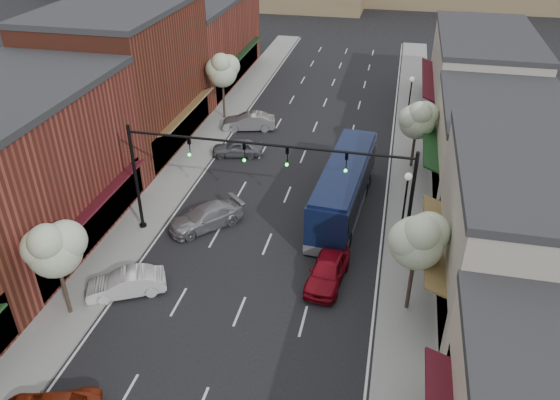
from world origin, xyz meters
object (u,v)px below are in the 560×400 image
Objects in this scene: tree_right_far at (418,119)px; coach_bus at (344,187)px; tree_left_near at (54,247)px; parked_car_d at (237,148)px; red_hatchback at (328,270)px; lamp_post_near at (406,195)px; tree_right_near at (418,239)px; signal_mast_right at (367,188)px; parked_car_c at (206,217)px; tree_left_far at (222,69)px; lamp_post_far at (410,93)px; parked_car_e at (249,122)px; signal_mast_left at (172,167)px; parked_car_b at (126,283)px.

tree_right_far reaches higher than coach_bus.
parked_car_d is (3.18, 19.17, -3.55)m from tree_left_near.
coach_bus reaches higher than red_hatchback.
tree_right_near is at bearing -85.23° from lamp_post_near.
signal_mast_right is 0.72× the size of coach_bus.
tree_right_near is 1.52× the size of parked_car_d.
tree_right_near is 1.23× the size of parked_car_c.
tree_right_near is 0.97× the size of tree_left_far.
parked_car_c is 10.12m from parked_car_d.
parked_car_c is at bearing -122.32° from lamp_post_far.
parked_car_d is (-12.87, 8.62, -2.34)m from lamp_post_near.
lamp_post_far is at bearing 87.13° from red_hatchback.
lamp_post_far is at bearing 93.88° from tree_right_far.
tree_right_near is 1.34× the size of red_hatchback.
coach_bus is (-3.83, 2.27, -1.20)m from lamp_post_near.
signal_mast_right is 1.38× the size of tree_right_near.
signal_mast_right is 16.05m from tree_left_near.
lamp_post_near is 19.22m from parked_car_e.
red_hatchback reaches higher than parked_car_d.
tree_left_far is 24.29m from red_hatchback.
coach_bus is at bearing -104.10° from lamp_post_far.
tree_right_far is at bearing -19.87° from tree_left_far.
signal_mast_left reaches higher than lamp_post_far.
parked_car_d is 0.88× the size of parked_car_e.
signal_mast_left is at bearing -100.58° from parked_car_c.
tree_right_far is at bearing 113.81° from parked_car_b.
parked_car_c is (-12.55, -10.91, -3.29)m from tree_right_far.
coach_bus is (12.23, -13.18, -2.80)m from tree_left_far.
signal_mast_right is 1.00× the size of signal_mast_left.
tree_left_far is 1.38× the size of lamp_post_far.
lamp_post_far is at bearing 56.14° from signal_mast_left.
signal_mast_left is at bearing -123.86° from lamp_post_far.
lamp_post_near reaches higher than parked_car_e.
parked_car_b is (-0.58, -5.92, -3.95)m from signal_mast_left.
parked_car_d is (0.55, 11.12, -3.95)m from signal_mast_left.
lamp_post_near is at bearing 33.33° from tree_left_near.
lamp_post_far is at bearing 91.68° from parked_car_e.
signal_mast_right is 5.78m from coach_bus.
tree_right_near is 24.11m from lamp_post_far.
red_hatchback is (-3.78, -22.66, -2.25)m from lamp_post_far.
tree_right_far is at bearing 62.94° from coach_bus.
tree_left_near reaches higher than red_hatchback.
signal_mast_right is at bearing 89.58° from parked_car_b.
parked_car_c is 1.23× the size of parked_car_d.
signal_mast_right is 4.95m from red_hatchback.
signal_mast_right is 1.51× the size of tree_right_far.
signal_mast_left reaches higher than parked_car_c.
tree_right_near reaches higher than lamp_post_near.
signal_mast_right is 1.84× the size of red_hatchback.
lamp_post_far reaches higher than coach_bus.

